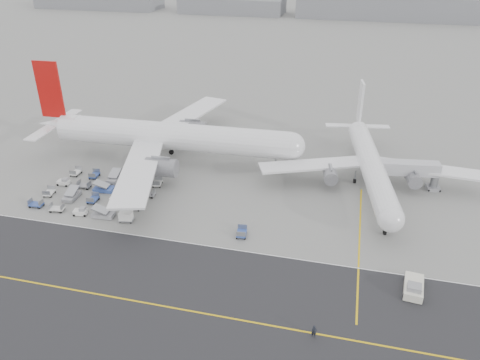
% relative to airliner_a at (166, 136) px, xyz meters
% --- Properties ---
extents(ground, '(700.00, 700.00, 0.00)m').
position_rel_airliner_a_xyz_m(ground, '(15.21, -28.41, -6.47)').
color(ground, gray).
rests_on(ground, ground).
extents(taxiway, '(220.00, 59.00, 0.03)m').
position_rel_airliner_a_xyz_m(taxiway, '(20.23, -46.39, -6.46)').
color(taxiway, '#28282B').
rests_on(taxiway, ground).
extents(horizon_buildings, '(520.00, 28.00, 28.00)m').
position_rel_airliner_a_xyz_m(horizon_buildings, '(45.21, 231.59, -6.47)').
color(horizon_buildings, gray).
rests_on(horizon_buildings, ground).
extents(airliner_a, '(65.28, 64.49, 22.50)m').
position_rel_airliner_a_xyz_m(airliner_a, '(0.00, 0.00, 0.00)').
color(airliner_a, white).
rests_on(airliner_a, ground).
extents(airliner_b, '(47.30, 48.17, 16.70)m').
position_rel_airliner_a_xyz_m(airliner_b, '(46.51, -0.48, -1.65)').
color(airliner_b, white).
rests_on(airliner_b, ground).
extents(pushback_tug, '(3.32, 7.59, 2.14)m').
position_rel_airliner_a_xyz_m(pushback_tug, '(53.33, -34.38, -5.59)').
color(pushback_tug, silver).
rests_on(pushback_tug, ground).
extents(jet_bridge, '(16.87, 5.24, 6.30)m').
position_rel_airliner_a_xyz_m(jet_bridge, '(52.95, -0.51, -2.08)').
color(jet_bridge, gray).
rests_on(jet_bridge, ground).
extents(gse_cluster, '(29.73, 24.34, 2.09)m').
position_rel_airliner_a_xyz_m(gse_cluster, '(-7.59, -19.24, -6.47)').
color(gse_cluster, gray).
rests_on(gse_cluster, ground).
extents(stray_dolly, '(2.05, 2.97, 1.71)m').
position_rel_airliner_a_xyz_m(stray_dolly, '(24.55, -26.20, -6.47)').
color(stray_dolly, silver).
rests_on(stray_dolly, ground).
extents(ground_crew_a, '(0.76, 0.53, 1.96)m').
position_rel_airliner_a_xyz_m(ground_crew_a, '(39.63, -47.04, -5.49)').
color(ground_crew_a, black).
rests_on(ground_crew_a, ground).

